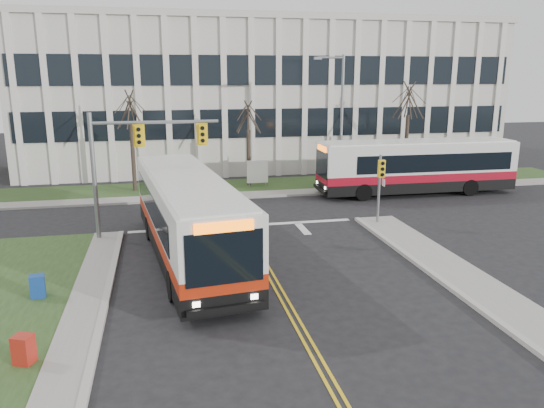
{
  "coord_description": "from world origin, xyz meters",
  "views": [
    {
      "loc": [
        -4.08,
        -18.9,
        7.97
      ],
      "look_at": [
        0.88,
        4.75,
        2.0
      ],
      "focal_mm": 35.0,
      "sensor_mm": 36.0,
      "label": 1
    }
  ],
  "objects_px": {
    "streetlight": "(339,115)",
    "newspaper_box_blue": "(38,288)",
    "directory_sign": "(257,172)",
    "newspaper_box_red": "(24,351)",
    "bus_cross": "(416,168)",
    "bus_main": "(188,219)"
  },
  "relations": [
    {
      "from": "directory_sign",
      "to": "newspaper_box_red",
      "type": "xyz_separation_m",
      "value": [
        -10.6,
        -21.99,
        -0.7
      ]
    },
    {
      "from": "streetlight",
      "to": "newspaper_box_blue",
      "type": "height_order",
      "value": "streetlight"
    },
    {
      "from": "streetlight",
      "to": "newspaper_box_blue",
      "type": "distance_m",
      "value": 23.6
    },
    {
      "from": "streetlight",
      "to": "newspaper_box_red",
      "type": "height_order",
      "value": "streetlight"
    },
    {
      "from": "newspaper_box_blue",
      "to": "newspaper_box_red",
      "type": "distance_m",
      "value": 4.75
    },
    {
      "from": "newspaper_box_blue",
      "to": "bus_cross",
      "type": "bearing_deg",
      "value": 23.55
    },
    {
      "from": "streetlight",
      "to": "bus_cross",
      "type": "height_order",
      "value": "streetlight"
    },
    {
      "from": "streetlight",
      "to": "newspaper_box_blue",
      "type": "bearing_deg",
      "value": -136.31
    },
    {
      "from": "bus_main",
      "to": "newspaper_box_blue",
      "type": "xyz_separation_m",
      "value": [
        -5.58,
        -3.35,
        -1.33
      ]
    },
    {
      "from": "newspaper_box_blue",
      "to": "newspaper_box_red",
      "type": "height_order",
      "value": "same"
    },
    {
      "from": "newspaper_box_red",
      "to": "directory_sign",
      "type": "bearing_deg",
      "value": 87.39
    },
    {
      "from": "bus_main",
      "to": "newspaper_box_blue",
      "type": "bearing_deg",
      "value": -155.89
    },
    {
      "from": "streetlight",
      "to": "newspaper_box_blue",
      "type": "xyz_separation_m",
      "value": [
        -16.72,
        -15.98,
        -4.72
      ]
    },
    {
      "from": "streetlight",
      "to": "newspaper_box_red",
      "type": "relative_size",
      "value": 9.68
    },
    {
      "from": "streetlight",
      "to": "bus_cross",
      "type": "bearing_deg",
      "value": -29.3
    },
    {
      "from": "bus_main",
      "to": "newspaper_box_blue",
      "type": "relative_size",
      "value": 14.23
    },
    {
      "from": "bus_cross",
      "to": "newspaper_box_blue",
      "type": "height_order",
      "value": "bus_cross"
    },
    {
      "from": "newspaper_box_blue",
      "to": "directory_sign",
      "type": "bearing_deg",
      "value": 48.59
    },
    {
      "from": "streetlight",
      "to": "bus_main",
      "type": "xyz_separation_m",
      "value": [
        -11.14,
        -12.63,
        -3.39
      ]
    },
    {
      "from": "streetlight",
      "to": "bus_main",
      "type": "distance_m",
      "value": 17.18
    },
    {
      "from": "directory_sign",
      "to": "bus_main",
      "type": "xyz_separation_m",
      "value": [
        -5.61,
        -13.93,
        0.63
      ]
    },
    {
      "from": "streetlight",
      "to": "directory_sign",
      "type": "xyz_separation_m",
      "value": [
        -5.53,
        1.3,
        -4.02
      ]
    }
  ]
}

